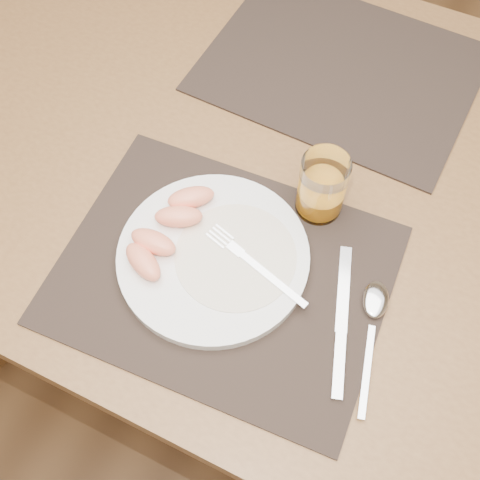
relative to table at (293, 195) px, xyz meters
name	(u,v)px	position (x,y,z in m)	size (l,w,h in m)	color
ground	(274,335)	(0.00, 0.00, -0.67)	(5.00, 5.00, 0.00)	brown
table	(293,195)	(0.00, 0.00, 0.00)	(1.40, 0.90, 0.75)	brown
placemat_near	(223,274)	(-0.02, -0.22, 0.09)	(0.45, 0.35, 0.00)	black
placemat_far	(340,68)	(-0.01, 0.22, 0.09)	(0.45, 0.35, 0.00)	black
plate	(213,256)	(-0.04, -0.21, 0.10)	(0.27, 0.27, 0.02)	white
plate_dressing	(236,256)	(-0.01, -0.20, 0.10)	(0.17, 0.17, 0.00)	white
fork	(248,260)	(0.01, -0.19, 0.11)	(0.17, 0.07, 0.00)	silver
knife	(341,332)	(0.16, -0.23, 0.09)	(0.08, 0.21, 0.01)	silver
spoon	(374,310)	(0.19, -0.18, 0.09)	(0.07, 0.19, 0.01)	silver
juice_glass	(322,188)	(0.06, -0.06, 0.13)	(0.07, 0.07, 0.10)	white
grapefruit_wedges	(167,229)	(-0.11, -0.20, 0.12)	(0.08, 0.18, 0.03)	#FF9068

